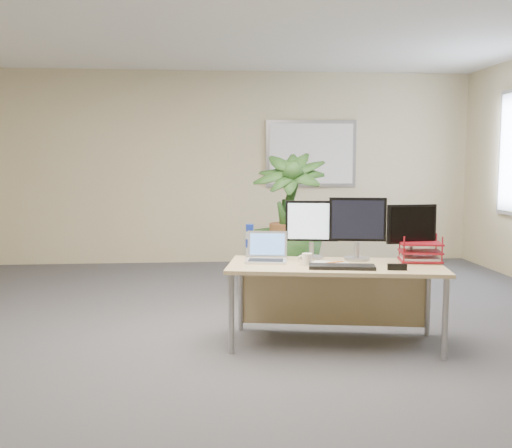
{
  "coord_description": "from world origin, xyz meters",
  "views": [
    {
      "loc": [
        -0.27,
        -4.13,
        1.43
      ],
      "look_at": [
        0.11,
        0.35,
        0.94
      ],
      "focal_mm": 40.0,
      "sensor_mm": 36.0,
      "label": 1
    }
  ],
  "objects": [
    {
      "name": "floor",
      "position": [
        0.0,
        0.0,
        0.0
      ],
      "size": [
        8.0,
        8.0,
        0.0
      ],
      "primitive_type": "plane",
      "color": "#424247",
      "rests_on": "ground"
    },
    {
      "name": "floor_plant",
      "position": [
        0.57,
        1.83,
        0.75
      ],
      "size": [
        1.06,
        1.06,
        1.5
      ],
      "primitive_type": "imported",
      "rotation": [
        0.0,
        0.0,
        -0.32
      ],
      "color": "#183A15",
      "rests_on": "floor"
    },
    {
      "name": "laptop",
      "position": [
        0.2,
        0.38,
        0.7
      ],
      "size": [
        0.37,
        0.33,
        0.23
      ],
      "color": "silver",
      "rests_on": "desk"
    },
    {
      "name": "desk",
      "position": [
        0.73,
        0.27,
        0.51
      ],
      "size": [
        1.75,
        0.97,
        0.64
      ],
      "color": "tan",
      "rests_on": "floor"
    },
    {
      "name": "yellow_highlighter",
      "position": [
        0.87,
        0.1,
        0.64
      ],
      "size": [
        0.11,
        0.06,
        0.02
      ],
      "primitive_type": "cylinder",
      "rotation": [
        0.0,
        1.57,
        -0.39
      ],
      "color": "yellow",
      "rests_on": "desk"
    },
    {
      "name": "orange_pen",
      "position": [
        0.71,
        0.19,
        0.65
      ],
      "size": [
        0.14,
        0.06,
        0.01
      ],
      "primitive_type": "cylinder",
      "rotation": [
        0.0,
        1.57,
        0.36
      ],
      "color": "orange",
      "rests_on": "spiral_notebook"
    },
    {
      "name": "stapler",
      "position": [
        1.11,
        -0.09,
        0.66
      ],
      "size": [
        0.15,
        0.06,
        0.05
      ],
      "primitive_type": "cube",
      "rotation": [
        0.0,
        0.0,
        -0.17
      ],
      "color": "black",
      "rests_on": "desk"
    },
    {
      "name": "back_wall",
      "position": [
        0.0,
        4.0,
        1.35
      ],
      "size": [
        7.0,
        0.04,
        2.7
      ],
      "primitive_type": "cube",
      "color": "beige",
      "rests_on": "floor"
    },
    {
      "name": "keyboard",
      "position": [
        0.72,
        0.01,
        0.65
      ],
      "size": [
        0.51,
        0.25,
        0.03
      ],
      "primitive_type": "cube",
      "rotation": [
        0.0,
        0.0,
        -0.17
      ],
      "color": "black",
      "rests_on": "desk"
    },
    {
      "name": "spiral_notebook",
      "position": [
        0.66,
        0.16,
        0.64
      ],
      "size": [
        0.33,
        0.3,
        0.01
      ],
      "primitive_type": "cube",
      "rotation": [
        0.0,
        0.0,
        -0.43
      ],
      "color": "silver",
      "rests_on": "desk"
    },
    {
      "name": "monitor_right",
      "position": [
        0.93,
        0.37,
        0.93
      ],
      "size": [
        0.46,
        0.21,
        0.51
      ],
      "color": "#A3A3A7",
      "rests_on": "desk"
    },
    {
      "name": "monitor_dark",
      "position": [
        1.36,
        0.31,
        0.9
      ],
      "size": [
        0.41,
        0.19,
        0.45
      ],
      "color": "#A3A3A7",
      "rests_on": "desk"
    },
    {
      "name": "water_bottle",
      "position": [
        0.07,
        0.58,
        0.77
      ],
      "size": [
        0.07,
        0.07,
        0.28
      ],
      "color": "#ABB7C8",
      "rests_on": "desk"
    },
    {
      "name": "letter_tray",
      "position": [
        1.41,
        0.23,
        0.71
      ],
      "size": [
        0.36,
        0.29,
        0.15
      ],
      "color": "maroon",
      "rests_on": "desk"
    },
    {
      "name": "monitor_left",
      "position": [
        0.58,
        0.46,
        0.91
      ],
      "size": [
        0.43,
        0.2,
        0.48
      ],
      "color": "#A3A3A7",
      "rests_on": "desk"
    },
    {
      "name": "whiteboard",
      "position": [
        1.2,
        3.97,
        1.55
      ],
      "size": [
        1.3,
        0.04,
        0.95
      ],
      "color": "#A3A4A8",
      "rests_on": "back_wall"
    },
    {
      "name": "coffee_mug",
      "position": [
        0.49,
        0.18,
        0.68
      ],
      "size": [
        0.12,
        0.08,
        0.09
      ],
      "color": "white",
      "rests_on": "desk"
    }
  ]
}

